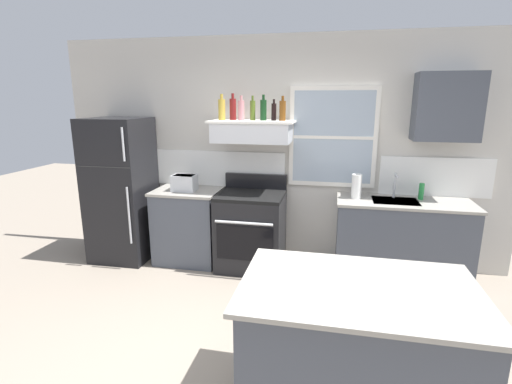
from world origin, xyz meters
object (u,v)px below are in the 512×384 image
object	(u,v)px
bottle_champagne_gold_foil	(222,109)
stove_range	(251,230)
toaster	(184,183)
bottle_rose_pink	(241,110)
bottle_dark_green_wine	(263,110)
dish_soap_bottle	(421,191)
bottle_red_label_wine	(233,109)
paper_towel_roll	(357,186)
kitchen_island	(355,353)
refrigerator	(121,190)
bottle_balsamic_dark	(274,112)
bottle_olive_oil_square	(253,110)
bottle_amber_wine	(283,110)

from	to	relation	value
bottle_champagne_gold_foil	stove_range	bearing A→B (deg)	-10.57
toaster	bottle_rose_pink	world-z (taller)	bottle_rose_pink
bottle_dark_green_wine	dish_soap_bottle	xyz separation A→B (m)	(1.76, 0.02, -0.86)
toaster	bottle_champagne_gold_foil	size ratio (longest dim) A/B	1.02
toaster	bottle_rose_pink	xyz separation A→B (m)	(0.69, 0.08, 0.85)
bottle_red_label_wine	paper_towel_roll	size ratio (longest dim) A/B	1.11
paper_towel_roll	kitchen_island	bearing A→B (deg)	-91.96
paper_towel_roll	dish_soap_bottle	distance (m)	0.70
refrigerator	stove_range	distance (m)	1.70
paper_towel_roll	bottle_balsamic_dark	bearing A→B (deg)	173.90
bottle_olive_oil_square	paper_towel_roll	bearing A→B (deg)	-3.35
paper_towel_roll	dish_soap_bottle	world-z (taller)	paper_towel_roll
toaster	paper_towel_roll	world-z (taller)	paper_towel_roll
bottle_olive_oil_square	kitchen_island	xyz separation A→B (m)	(1.11, -2.16, -1.40)
bottle_amber_wine	bottle_rose_pink	bearing A→B (deg)	-176.44
bottle_olive_oil_square	toaster	bearing A→B (deg)	-171.40
bottle_champagne_gold_foil	bottle_rose_pink	size ratio (longest dim) A/B	1.07
bottle_champagne_gold_foil	dish_soap_bottle	distance (m)	2.39
stove_range	bottle_balsamic_dark	world-z (taller)	bottle_balsamic_dark
refrigerator	bottle_olive_oil_square	size ratio (longest dim) A/B	6.47
bottle_champagne_gold_foil	bottle_olive_oil_square	xyz separation A→B (m)	(0.35, 0.04, -0.01)
refrigerator	bottle_champagne_gold_foil	world-z (taller)	bottle_champagne_gold_foil
bottle_rose_pink	bottle_dark_green_wine	distance (m)	0.25
stove_range	paper_towel_roll	xyz separation A→B (m)	(1.19, 0.04, 0.58)
toaster	paper_towel_roll	size ratio (longest dim) A/B	1.10
refrigerator	toaster	bearing A→B (deg)	0.48
bottle_olive_oil_square	paper_towel_roll	world-z (taller)	bottle_olive_oil_square
bottle_rose_pink	kitchen_island	distance (m)	2.82
bottle_red_label_wine	bottle_balsamic_dark	xyz separation A→B (m)	(0.48, -0.01, -0.03)
kitchen_island	bottle_amber_wine	bearing A→B (deg)	109.75
refrigerator	bottle_rose_pink	size ratio (longest dim) A/B	6.47
kitchen_island	bottle_red_label_wine	bearing A→B (deg)	121.62
refrigerator	bottle_champagne_gold_foil	distance (m)	1.63
stove_range	bottle_olive_oil_square	distance (m)	1.40
dish_soap_bottle	bottle_amber_wine	bearing A→B (deg)	-178.25
bottle_balsamic_dark	toaster	bearing A→B (deg)	-171.61
bottle_amber_wine	refrigerator	bearing A→B (deg)	-176.75
bottle_amber_wine	paper_towel_roll	xyz separation A→B (m)	(0.84, -0.05, -0.81)
bottle_red_label_wine	paper_towel_roll	bearing A→B (deg)	-4.31
bottle_balsamic_dark	paper_towel_roll	size ratio (longest dim) A/B	0.87
bottle_champagne_gold_foil	bottle_red_label_wine	world-z (taller)	bottle_red_label_wine
bottle_rose_pink	paper_towel_roll	bearing A→B (deg)	-1.06
stove_range	kitchen_island	world-z (taller)	stove_range
bottle_olive_oil_square	dish_soap_bottle	distance (m)	2.07
refrigerator	bottle_rose_pink	bearing A→B (deg)	3.16
bottle_champagne_gold_foil	bottle_red_label_wine	distance (m)	0.13
refrigerator	kitchen_island	size ratio (longest dim) A/B	1.26
refrigerator	dish_soap_bottle	xyz separation A→B (m)	(3.53, 0.16, 0.12)
toaster	bottle_balsamic_dark	distance (m)	1.35
toaster	kitchen_island	world-z (taller)	toaster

